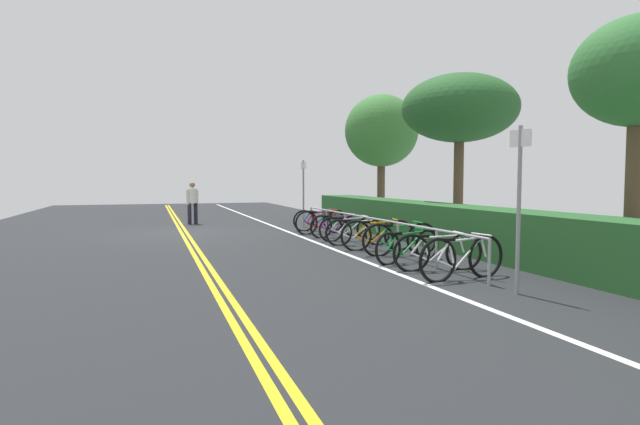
# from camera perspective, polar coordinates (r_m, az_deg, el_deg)

# --- Properties ---
(ground_plane) EXTENTS (39.53, 13.68, 0.05)m
(ground_plane) POSITION_cam_1_polar(r_m,az_deg,el_deg) (16.74, -14.64, -2.21)
(ground_plane) COLOR #232628
(centre_line_yellow_inner) EXTENTS (35.57, 0.10, 0.00)m
(centre_line_yellow_inner) POSITION_cam_1_polar(r_m,az_deg,el_deg) (16.74, -14.92, -2.13)
(centre_line_yellow_inner) COLOR gold
(centre_line_yellow_inner) RESTS_ON ground_plane
(centre_line_yellow_outer) EXTENTS (35.57, 0.10, 0.00)m
(centre_line_yellow_outer) POSITION_cam_1_polar(r_m,az_deg,el_deg) (16.75, -14.37, -2.12)
(centre_line_yellow_outer) COLOR gold
(centre_line_yellow_outer) RESTS_ON ground_plane
(bike_lane_stripe_white) EXTENTS (35.57, 0.12, 0.00)m
(bike_lane_stripe_white) POSITION_cam_1_polar(r_m,az_deg,el_deg) (17.21, -4.16, -1.86)
(bike_lane_stripe_white) COLOR white
(bike_lane_stripe_white) RESTS_ON ground_plane
(bike_rack) EXTENTS (9.55, 0.05, 0.75)m
(bike_rack) POSITION_cam_1_polar(r_m,az_deg,el_deg) (12.68, 5.32, -1.23)
(bike_rack) COLOR #9EA0A5
(bike_rack) RESTS_ON ground_plane
(bicycle_0) EXTENTS (0.46, 1.67, 0.72)m
(bicycle_0) POSITION_cam_1_polar(r_m,az_deg,el_deg) (16.74, -0.14, -0.85)
(bicycle_0) COLOR black
(bicycle_0) RESTS_ON ground_plane
(bicycle_1) EXTENTS (0.46, 1.77, 0.76)m
(bicycle_1) POSITION_cam_1_polar(r_m,az_deg,el_deg) (15.82, 0.20, -1.04)
(bicycle_1) COLOR black
(bicycle_1) RESTS_ON ground_plane
(bicycle_2) EXTENTS (0.46, 1.73, 0.70)m
(bicycle_2) POSITION_cam_1_polar(r_m,az_deg,el_deg) (14.88, 1.97, -1.46)
(bicycle_2) COLOR black
(bicycle_2) RESTS_ON ground_plane
(bicycle_3) EXTENTS (0.46, 1.74, 0.71)m
(bicycle_3) POSITION_cam_1_polar(r_m,az_deg,el_deg) (14.02, 3.28, -1.77)
(bicycle_3) COLOR black
(bicycle_3) RESTS_ON ground_plane
(bicycle_4) EXTENTS (0.46, 1.68, 0.71)m
(bicycle_4) POSITION_cam_1_polar(r_m,az_deg,el_deg) (13.12, 4.20, -2.14)
(bicycle_4) COLOR black
(bicycle_4) RESTS_ON ground_plane
(bicycle_5) EXTENTS (0.51, 1.74, 0.76)m
(bicycle_5) POSITION_cam_1_polar(r_m,az_deg,el_deg) (12.21, 6.32, -2.47)
(bicycle_5) COLOR black
(bicycle_5) RESTS_ON ground_plane
(bicycle_6) EXTENTS (0.46, 1.77, 0.76)m
(bicycle_6) POSITION_cam_1_polar(r_m,az_deg,el_deg) (11.48, 8.75, -2.89)
(bicycle_6) COLOR black
(bicycle_6) RESTS_ON ground_plane
(bicycle_7) EXTENTS (0.64, 1.68, 0.69)m
(bicycle_7) POSITION_cam_1_polar(r_m,az_deg,el_deg) (10.56, 9.59, -3.66)
(bicycle_7) COLOR black
(bicycle_7) RESTS_ON ground_plane
(bicycle_8) EXTENTS (0.46, 1.69, 0.73)m
(bicycle_8) POSITION_cam_1_polar(r_m,az_deg,el_deg) (9.70, 12.74, -4.23)
(bicycle_8) COLOR black
(bicycle_8) RESTS_ON ground_plane
(bicycle_9) EXTENTS (0.46, 1.76, 0.77)m
(bicycle_9) POSITION_cam_1_polar(r_m,az_deg,el_deg) (8.96, 15.28, -4.78)
(bicycle_9) COLOR black
(bicycle_9) RESTS_ON ground_plane
(pedestrian) EXTENTS (0.32, 0.45, 1.55)m
(pedestrian) POSITION_cam_1_polar(r_m,az_deg,el_deg) (19.76, -13.77, 1.32)
(pedestrian) COLOR #1E1E2D
(pedestrian) RESTS_ON ground_plane
(sign_post_near) EXTENTS (0.36, 0.09, 2.30)m
(sign_post_near) POSITION_cam_1_polar(r_m,az_deg,el_deg) (17.96, -1.83, 2.80)
(sign_post_near) COLOR gray
(sign_post_near) RESTS_ON ground_plane
(sign_post_far) EXTENTS (0.36, 0.10, 2.42)m
(sign_post_far) POSITION_cam_1_polar(r_m,az_deg,el_deg) (7.98, 20.93, 1.90)
(sign_post_far) COLOR gray
(sign_post_far) RESTS_ON ground_plane
(hedge_backdrop) EXTENTS (18.50, 1.16, 1.03)m
(hedge_backdrop) POSITION_cam_1_polar(r_m,az_deg,el_deg) (12.30, 16.40, -1.81)
(hedge_backdrop) COLOR #235626
(hedge_backdrop) RESTS_ON ground_plane
(tree_near_left) EXTENTS (2.84, 2.84, 4.93)m
(tree_near_left) POSITION_cam_1_polar(r_m,az_deg,el_deg) (20.60, 6.73, 8.81)
(tree_near_left) COLOR brown
(tree_near_left) RESTS_ON ground_plane
(tree_mid) EXTENTS (3.35, 3.35, 4.69)m
(tree_mid) POSITION_cam_1_polar(r_m,az_deg,el_deg) (15.92, 15.01, 10.86)
(tree_mid) COLOR brown
(tree_mid) RESTS_ON ground_plane
(tree_far_right) EXTENTS (2.35, 2.35, 4.57)m
(tree_far_right) POSITION_cam_1_polar(r_m,az_deg,el_deg) (11.20, 31.56, 12.69)
(tree_far_right) COLOR brown
(tree_far_right) RESTS_ON ground_plane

